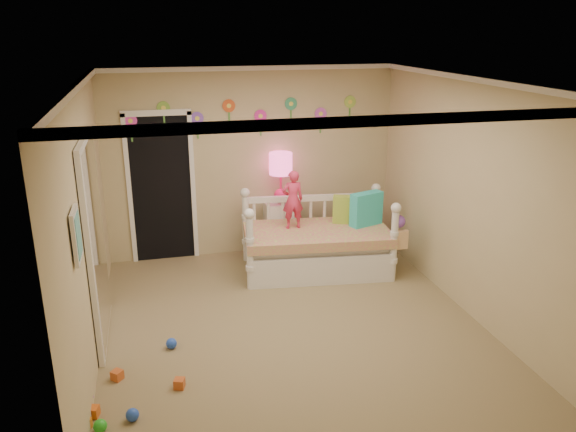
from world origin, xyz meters
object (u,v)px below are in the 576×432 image
object	(u,v)px
daybed	(317,233)
nightstand	(281,227)
child	(293,200)
table_lamp	(281,170)

from	to	relation	value
daybed	nightstand	bearing A→B (deg)	120.10
child	table_lamp	bearing A→B (deg)	-88.86
daybed	nightstand	world-z (taller)	daybed
child	nightstand	bearing A→B (deg)	-88.86
nightstand	daybed	bearing A→B (deg)	-65.44
table_lamp	daybed	bearing A→B (deg)	-66.58
child	nightstand	size ratio (longest dim) A/B	1.02
daybed	child	bearing A→B (deg)	162.73
nightstand	table_lamp	size ratio (longest dim) A/B	1.08
nightstand	child	bearing A→B (deg)	-86.90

